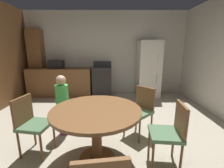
# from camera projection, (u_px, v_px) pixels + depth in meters

# --- Properties ---
(ground_plane) EXTENTS (14.00, 14.00, 0.00)m
(ground_plane) POSITION_uv_depth(u_px,v_px,m) (100.00, 148.00, 2.45)
(ground_plane) COLOR #A89E89
(wall_back) EXTENTS (5.55, 0.12, 2.70)m
(wall_back) POSITION_uv_depth(u_px,v_px,m) (106.00, 53.00, 5.25)
(wall_back) COLOR beige
(wall_back) RESTS_ON ground
(kitchen_counter) EXTENTS (2.00, 0.60, 0.90)m
(kitchen_counter) POSITION_uv_depth(u_px,v_px,m) (61.00, 82.00, 5.06)
(kitchen_counter) COLOR brown
(kitchen_counter) RESTS_ON ground
(pantry_column) EXTENTS (0.44, 0.36, 2.10)m
(pantry_column) POSITION_uv_depth(u_px,v_px,m) (37.00, 63.00, 5.09)
(pantry_column) COLOR brown
(pantry_column) RESTS_ON ground
(oven_range) EXTENTS (0.60, 0.60, 1.10)m
(oven_range) POSITION_uv_depth(u_px,v_px,m) (102.00, 81.00, 5.06)
(oven_range) COLOR black
(oven_range) RESTS_ON ground
(refrigerator) EXTENTS (0.68, 0.68, 1.76)m
(refrigerator) POSITION_uv_depth(u_px,v_px,m) (149.00, 69.00, 4.93)
(refrigerator) COLOR silver
(refrigerator) RESTS_ON ground
(microwave) EXTENTS (0.44, 0.32, 0.26)m
(microwave) POSITION_uv_depth(u_px,v_px,m) (56.00, 64.00, 4.92)
(microwave) COLOR black
(microwave) RESTS_ON kitchen_counter
(dining_table) EXTENTS (1.20, 1.20, 0.76)m
(dining_table) POSITION_uv_depth(u_px,v_px,m) (96.00, 120.00, 2.07)
(dining_table) COLOR brown
(dining_table) RESTS_ON ground
(chair_west) EXTENTS (0.46, 0.46, 0.87)m
(chair_west) POSITION_uv_depth(u_px,v_px,m) (31.00, 122.00, 2.25)
(chair_west) COLOR brown
(chair_west) RESTS_ON ground
(chair_northeast) EXTENTS (0.56, 0.56, 0.87)m
(chair_northeast) POSITION_uv_depth(u_px,v_px,m) (141.00, 108.00, 2.74)
(chair_northeast) COLOR brown
(chair_northeast) RESTS_ON ground
(chair_east) EXTENTS (0.44, 0.44, 0.87)m
(chair_east) POSITION_uv_depth(u_px,v_px,m) (171.00, 131.00, 2.00)
(chair_east) COLOR brown
(chair_east) RESTS_ON ground
(person_child) EXTENTS (0.31, 0.31, 1.09)m
(person_child) POSITION_uv_depth(u_px,v_px,m) (63.00, 104.00, 2.74)
(person_child) COLOR #8C337A
(person_child) RESTS_ON ground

